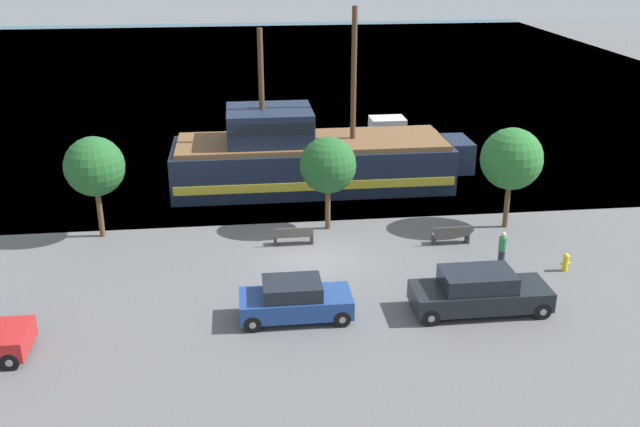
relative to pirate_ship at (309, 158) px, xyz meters
The scene contains 13 objects.
ground_plane 9.23m from the pirate_ship, 93.77° to the right, with size 160.00×160.00×0.00m, color #5B5B5E.
water_surface 34.97m from the pirate_ship, 90.98° to the left, with size 80.00×80.00×0.00m, color #33566B.
pirate_ship is the anchor object (origin of this frame).
moored_boat_dockside 10.06m from the pirate_ship, 51.55° to the left, with size 5.56×2.26×1.70m.
parked_car_curb_front 14.22m from the pirate_ship, 97.88° to the right, with size 3.99×1.80×1.47m.
parked_car_curb_rear 15.09m from the pirate_ship, 71.65° to the right, with size 4.97×1.91×1.59m.
fire_hydrant 14.87m from the pirate_ship, 50.94° to the right, with size 0.42×0.25×0.76m.
bench_promenade_east 7.88m from the pirate_ship, 100.87° to the right, with size 1.73×0.45×0.85m.
bench_promenade_west 10.06m from the pirate_ship, 56.82° to the right, with size 1.64×0.45×0.85m.
pedestrian_walking_near 12.92m from the pirate_ship, 58.06° to the right, with size 0.32×0.32×1.59m.
tree_row_east 11.65m from the pirate_ship, 150.52° to the right, with size 2.64×2.64×4.64m.
tree_row_mideast 6.16m from the pirate_ship, 87.45° to the right, with size 2.57×2.57×4.39m.
tree_row_midwest 11.02m from the pirate_ship, 38.19° to the right, with size 2.83×2.83×4.74m.
Camera 1 is at (-3.04, -27.32, 12.93)m, focal length 40.00 mm.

